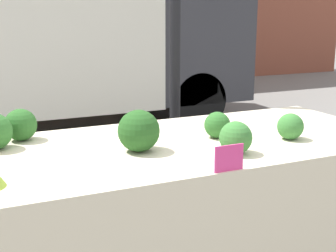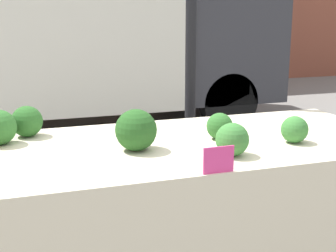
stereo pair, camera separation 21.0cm
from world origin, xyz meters
name	(u,v)px [view 1 (the left image)]	position (x,y,z in m)	size (l,w,h in m)	color
tent_pole	(175,50)	(0.44, 0.87, 1.22)	(0.07, 0.07, 2.44)	black
parked_truck	(53,22)	(0.32, 4.19, 1.35)	(4.44, 2.09, 2.56)	silver
market_table	(175,169)	(0.00, -0.07, 0.78)	(2.22, 0.91, 0.88)	beige
broccoli_head_0	(236,138)	(0.19, -0.27, 0.95)	(0.14, 0.14, 0.14)	#387533
broccoli_head_1	(139,131)	(-0.17, -0.07, 0.97)	(0.18, 0.18, 0.18)	#23511E
broccoli_head_3	(217,125)	(0.25, -0.01, 0.94)	(0.12, 0.12, 0.12)	#2D6628
broccoli_head_4	(21,125)	(-0.60, 0.32, 0.95)	(0.15, 0.15, 0.15)	#285B23
broccoli_head_6	(290,126)	(0.55, -0.17, 0.94)	(0.12, 0.12, 0.12)	#387533
price_sign	(229,158)	(0.05, -0.44, 0.93)	(0.12, 0.01, 0.10)	#E53D84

